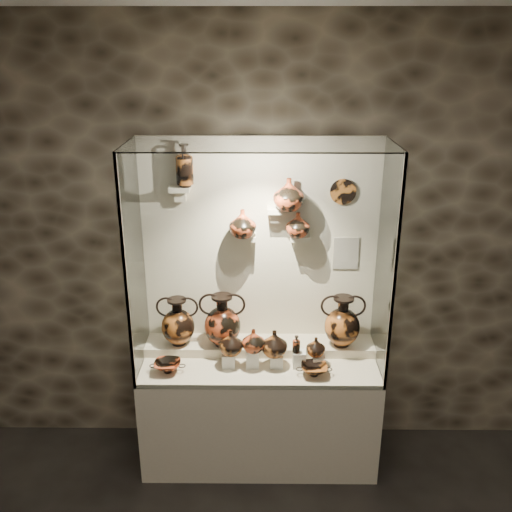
% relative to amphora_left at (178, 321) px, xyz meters
% --- Properties ---
extents(wall_back, '(5.00, 0.02, 3.20)m').
position_rel_amphora_left_xyz_m(wall_back, '(0.60, 0.18, 0.52)').
color(wall_back, '#2D261C').
rests_on(wall_back, ground).
extents(plinth, '(1.70, 0.60, 0.80)m').
position_rel_amphora_left_xyz_m(plinth, '(0.60, -0.14, -0.68)').
color(plinth, beige).
rests_on(plinth, floor).
extents(front_tier, '(1.68, 0.58, 0.03)m').
position_rel_amphora_left_xyz_m(front_tier, '(0.60, -0.14, -0.27)').
color(front_tier, beige).
rests_on(front_tier, plinth).
extents(rear_tier, '(1.70, 0.25, 0.10)m').
position_rel_amphora_left_xyz_m(rear_tier, '(0.60, 0.03, -0.23)').
color(rear_tier, beige).
rests_on(rear_tier, plinth).
extents(back_panel, '(1.70, 0.03, 1.60)m').
position_rel_amphora_left_xyz_m(back_panel, '(0.60, 0.17, 0.52)').
color(back_panel, beige).
rests_on(back_panel, plinth).
extents(glass_front, '(1.70, 0.01, 1.60)m').
position_rel_amphora_left_xyz_m(glass_front, '(0.60, -0.44, 0.52)').
color(glass_front, white).
rests_on(glass_front, plinth).
extents(glass_left, '(0.01, 0.60, 1.60)m').
position_rel_amphora_left_xyz_m(glass_left, '(-0.25, -0.14, 0.52)').
color(glass_left, white).
rests_on(glass_left, plinth).
extents(glass_right, '(0.01, 0.60, 1.60)m').
position_rel_amphora_left_xyz_m(glass_right, '(1.44, -0.14, 0.52)').
color(glass_right, white).
rests_on(glass_right, plinth).
extents(glass_top, '(1.70, 0.60, 0.01)m').
position_rel_amphora_left_xyz_m(glass_top, '(0.60, -0.14, 1.31)').
color(glass_top, white).
rests_on(glass_top, back_panel).
extents(frame_post_left, '(0.02, 0.02, 1.60)m').
position_rel_amphora_left_xyz_m(frame_post_left, '(-0.24, -0.43, 0.52)').
color(frame_post_left, gray).
rests_on(frame_post_left, plinth).
extents(frame_post_right, '(0.02, 0.02, 1.60)m').
position_rel_amphora_left_xyz_m(frame_post_right, '(1.44, -0.43, 0.52)').
color(frame_post_right, gray).
rests_on(frame_post_right, plinth).
extents(pedestal_a, '(0.09, 0.09, 0.10)m').
position_rel_amphora_left_xyz_m(pedestal_a, '(0.38, -0.19, -0.20)').
color(pedestal_a, silver).
rests_on(pedestal_a, front_tier).
extents(pedestal_b, '(0.09, 0.09, 0.13)m').
position_rel_amphora_left_xyz_m(pedestal_b, '(0.55, -0.19, -0.19)').
color(pedestal_b, silver).
rests_on(pedestal_b, front_tier).
extents(pedestal_c, '(0.09, 0.09, 0.09)m').
position_rel_amphora_left_xyz_m(pedestal_c, '(0.72, -0.19, -0.21)').
color(pedestal_c, silver).
rests_on(pedestal_c, front_tier).
extents(pedestal_d, '(0.09, 0.09, 0.12)m').
position_rel_amphora_left_xyz_m(pedestal_d, '(0.88, -0.19, -0.19)').
color(pedestal_d, silver).
rests_on(pedestal_d, front_tier).
extents(pedestal_e, '(0.09, 0.09, 0.08)m').
position_rel_amphora_left_xyz_m(pedestal_e, '(1.02, -0.19, -0.21)').
color(pedestal_e, silver).
rests_on(pedestal_e, front_tier).
extents(bracket_ul, '(0.14, 0.12, 0.04)m').
position_rel_amphora_left_xyz_m(bracket_ul, '(0.05, 0.10, 0.97)').
color(bracket_ul, beige).
rests_on(bracket_ul, back_panel).
extents(bracket_ca, '(0.14, 0.12, 0.04)m').
position_rel_amphora_left_xyz_m(bracket_ca, '(0.50, 0.10, 0.62)').
color(bracket_ca, beige).
rests_on(bracket_ca, back_panel).
extents(bracket_cb, '(0.10, 0.12, 0.04)m').
position_rel_amphora_left_xyz_m(bracket_cb, '(0.70, 0.10, 0.82)').
color(bracket_cb, beige).
rests_on(bracket_cb, back_panel).
extents(bracket_cc, '(0.14, 0.12, 0.04)m').
position_rel_amphora_left_xyz_m(bracket_cc, '(0.88, 0.10, 0.62)').
color(bracket_cc, beige).
rests_on(bracket_cc, back_panel).
extents(amphora_left, '(0.34, 0.34, 0.37)m').
position_rel_amphora_left_xyz_m(amphora_left, '(0.00, 0.00, 0.00)').
color(amphora_left, '#A1541E').
rests_on(amphora_left, rear_tier).
extents(amphora_mid, '(0.42, 0.42, 0.40)m').
position_rel_amphora_left_xyz_m(amphora_mid, '(0.33, -0.01, 0.02)').
color(amphora_mid, '#B4421F').
rests_on(amphora_mid, rear_tier).
extents(amphora_right, '(0.39, 0.39, 0.39)m').
position_rel_amphora_left_xyz_m(amphora_right, '(1.20, -0.01, 0.01)').
color(amphora_right, '#A1541E').
rests_on(amphora_right, rear_tier).
extents(jug_a, '(0.18, 0.18, 0.18)m').
position_rel_amphora_left_xyz_m(jug_a, '(0.40, -0.20, -0.06)').
color(jug_a, '#A1541E').
rests_on(jug_a, pedestal_a).
extents(jug_b, '(0.21, 0.21, 0.17)m').
position_rel_amphora_left_xyz_m(jug_b, '(0.55, -0.21, -0.04)').
color(jug_b, '#B4421F').
rests_on(jug_b, pedestal_b).
extents(jug_c, '(0.21, 0.21, 0.19)m').
position_rel_amphora_left_xyz_m(jug_c, '(0.70, -0.20, -0.07)').
color(jug_c, '#A1541E').
rests_on(jug_c, pedestal_c).
extents(jug_e, '(0.15, 0.15, 0.14)m').
position_rel_amphora_left_xyz_m(jug_e, '(0.99, -0.18, -0.10)').
color(jug_e, '#A1541E').
rests_on(jug_e, pedestal_e).
extents(lekythos_small, '(0.08, 0.08, 0.15)m').
position_rel_amphora_left_xyz_m(lekythos_small, '(0.85, -0.21, -0.06)').
color(lekythos_small, '#B4421F').
rests_on(lekythos_small, pedestal_d).
extents(kylix_left, '(0.30, 0.28, 0.10)m').
position_rel_amphora_left_xyz_m(kylix_left, '(-0.04, -0.27, -0.20)').
color(kylix_left, '#B4421F').
rests_on(kylix_left, front_tier).
extents(kylix_right, '(0.30, 0.28, 0.09)m').
position_rel_amphora_left_xyz_m(kylix_right, '(0.97, -0.31, -0.21)').
color(kylix_right, '#A1541E').
rests_on(kylix_right, front_tier).
extents(lekythos_tall, '(0.15, 0.15, 0.32)m').
position_rel_amphora_left_xyz_m(lekythos_tall, '(0.09, 0.08, 1.15)').
color(lekythos_tall, '#A1541E').
rests_on(lekythos_tall, bracket_ul).
extents(ovoid_vase_a, '(0.23, 0.23, 0.20)m').
position_rel_amphora_left_xyz_m(ovoid_vase_a, '(0.48, 0.05, 0.73)').
color(ovoid_vase_a, '#B4421F').
rests_on(ovoid_vase_a, bracket_ca).
extents(ovoid_vase_b, '(0.25, 0.25, 0.22)m').
position_rel_amphora_left_xyz_m(ovoid_vase_b, '(0.79, 0.04, 0.95)').
color(ovoid_vase_b, '#B4421F').
rests_on(ovoid_vase_b, bracket_cb).
extents(ovoid_vase_c, '(0.22, 0.22, 0.17)m').
position_rel_amphora_left_xyz_m(ovoid_vase_c, '(0.86, 0.06, 0.72)').
color(ovoid_vase_c, '#B4421F').
rests_on(ovoid_vase_c, bracket_cc).
extents(wall_plate, '(0.18, 0.02, 0.18)m').
position_rel_amphora_left_xyz_m(wall_plate, '(1.17, 0.14, 0.94)').
color(wall_plate, '#B96624').
rests_on(wall_plate, back_panel).
extents(info_placard, '(0.18, 0.01, 0.24)m').
position_rel_amphora_left_xyz_m(info_placard, '(1.22, 0.15, 0.48)').
color(info_placard, beige).
rests_on(info_placard, back_panel).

